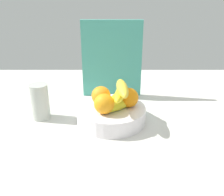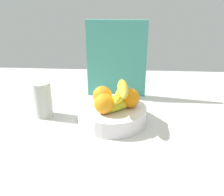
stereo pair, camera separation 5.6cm
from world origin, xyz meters
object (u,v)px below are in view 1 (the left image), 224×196
at_px(orange_front_left, 102,96).
at_px(cutting_board, 113,60).
at_px(thermos_tumbler, 41,102).
at_px(orange_center, 130,98).
at_px(fruit_bowl, 112,115).
at_px(banana_bunch, 121,96).
at_px(orange_front_right, 105,104).

height_order(orange_front_left, cutting_board, cutting_board).
bearing_deg(thermos_tumbler, orange_center, -3.36).
height_order(orange_center, cutting_board, cutting_board).
height_order(fruit_bowl, banana_bunch, banana_bunch).
distance_m(orange_front_right, thermos_tumbler, 0.27).
height_order(fruit_bowl, orange_front_right, orange_front_right).
bearing_deg(thermos_tumbler, orange_front_right, -17.01).
height_order(orange_center, banana_bunch, banana_bunch).
bearing_deg(orange_center, orange_front_right, -148.00).
height_order(orange_front_left, orange_front_right, same).
xyz_separation_m(fruit_bowl, orange_front_left, (-0.04, 0.03, 0.07)).
distance_m(orange_center, thermos_tumbler, 0.35).
bearing_deg(orange_center, orange_front_left, 170.35).
bearing_deg(orange_front_right, orange_center, 32.00).
relative_size(orange_front_left, thermos_tumbler, 0.52).
relative_size(orange_front_left, orange_center, 1.00).
height_order(orange_center, thermos_tumbler, thermos_tumbler).
distance_m(fruit_bowl, orange_front_left, 0.08).
distance_m(banana_bunch, thermos_tumbler, 0.32).
xyz_separation_m(orange_front_right, thermos_tumbler, (-0.26, 0.08, -0.03)).
bearing_deg(banana_bunch, fruit_bowl, 165.63).
distance_m(fruit_bowl, banana_bunch, 0.09).
bearing_deg(thermos_tumbler, cutting_board, 40.30).
height_order(fruit_bowl, orange_front_left, orange_front_left).
distance_m(orange_front_left, banana_bunch, 0.08).
bearing_deg(orange_center, cutting_board, 104.00).
relative_size(fruit_bowl, banana_bunch, 1.44).
xyz_separation_m(orange_center, thermos_tumbler, (-0.35, 0.02, -0.03)).
xyz_separation_m(orange_front_right, banana_bunch, (0.06, 0.04, 0.02)).
distance_m(orange_center, cutting_board, 0.28).
bearing_deg(banana_bunch, orange_center, 29.20).
height_order(orange_front_right, banana_bunch, banana_bunch).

